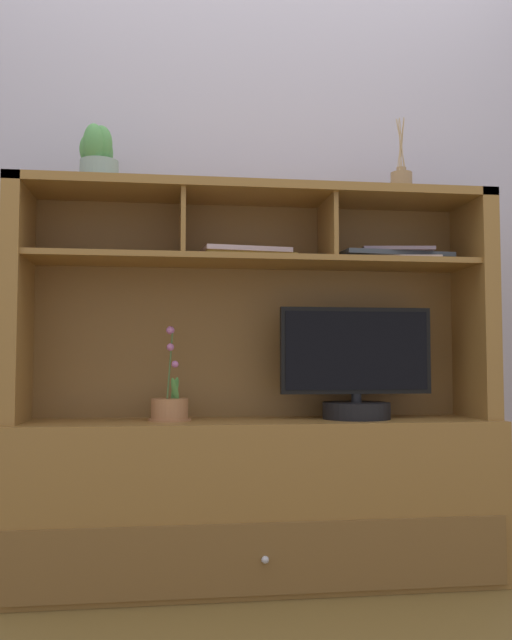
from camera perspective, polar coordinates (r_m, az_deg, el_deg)
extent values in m
cube|color=brown|center=(2.51, 0.00, -21.22)|extent=(6.00, 6.00, 0.02)
cube|color=#B4AEBE|center=(2.70, -0.65, 10.30)|extent=(6.00, 0.02, 2.80)
cube|color=olive|center=(2.44, 0.00, -14.81)|extent=(1.69, 0.40, 0.55)
cube|color=brown|center=(2.28, 0.73, -19.38)|extent=(1.62, 0.01, 0.22)
sphere|color=silver|center=(2.27, 0.77, -19.46)|extent=(0.02, 0.02, 0.02)
cube|color=olive|center=(2.43, -19.34, 1.55)|extent=(0.06, 0.31, 0.82)
cube|color=olive|center=(2.64, 17.80, 1.14)|extent=(0.06, 0.31, 0.82)
cube|color=brown|center=(2.54, -0.42, 0.79)|extent=(1.63, 0.02, 0.79)
cube|color=olive|center=(2.47, 0.00, 10.54)|extent=(1.69, 0.31, 0.03)
cube|color=olive|center=(2.42, 0.00, 4.93)|extent=(1.57, 0.27, 0.02)
cube|color=olive|center=(2.42, -6.19, 7.82)|extent=(0.02, 0.26, 0.22)
cube|color=olive|center=(2.49, 6.02, 7.51)|extent=(0.02, 0.26, 0.22)
cylinder|color=black|center=(2.45, 8.41, -7.52)|extent=(0.24, 0.24, 0.06)
cylinder|color=black|center=(2.45, 8.41, -6.49)|extent=(0.04, 0.04, 0.03)
cube|color=black|center=(2.45, 8.37, -2.55)|extent=(0.54, 0.03, 0.31)
cube|color=black|center=(2.43, 8.47, -2.55)|extent=(0.51, 0.00, 0.28)
cylinder|color=#AD7347|center=(2.37, -7.25, -7.46)|extent=(0.13, 0.13, 0.08)
cylinder|color=#AD7347|center=(2.37, -7.26, -8.27)|extent=(0.15, 0.15, 0.01)
cylinder|color=#4C6B38|center=(2.37, -7.22, -3.70)|extent=(0.02, 0.03, 0.24)
sphere|color=#C56FB0|center=(2.36, -6.80, -3.70)|extent=(0.02, 0.02, 0.02)
sphere|color=#C56FB0|center=(2.37, -7.20, -2.27)|extent=(0.03, 0.03, 0.03)
sphere|color=#C56FB0|center=(2.38, -7.19, -0.86)|extent=(0.03, 0.03, 0.03)
ellipsoid|color=#56A24C|center=(2.36, -6.81, -5.83)|extent=(0.04, 0.05, 0.09)
ellipsoid|color=#56A24C|center=(2.38, -6.82, -5.82)|extent=(0.04, 0.05, 0.09)
cube|color=#B6943B|center=(2.44, -0.60, 5.33)|extent=(0.33, 0.17, 0.02)
cube|color=beige|center=(2.46, -0.97, 5.70)|extent=(0.33, 0.23, 0.02)
cube|color=beige|center=(2.53, 11.35, 5.00)|extent=(0.34, 0.19, 0.01)
cube|color=#3B434B|center=(2.54, 11.44, 5.29)|extent=(0.42, 0.21, 0.02)
cube|color=slate|center=(2.54, 11.58, 5.64)|extent=(0.27, 0.21, 0.01)
cylinder|color=#94744D|center=(2.63, 12.09, 11.06)|extent=(0.08, 0.08, 0.09)
cylinder|color=#94744D|center=(2.64, 12.08, 12.18)|extent=(0.04, 0.04, 0.02)
cylinder|color=tan|center=(2.67, 12.13, 14.08)|extent=(0.00, 0.05, 0.20)
cylinder|color=tan|center=(2.67, 12.08, 14.07)|extent=(0.02, 0.02, 0.20)
cylinder|color=tan|center=(2.67, 12.00, 14.07)|extent=(0.03, 0.01, 0.20)
cylinder|color=tan|center=(2.67, 11.96, 14.09)|extent=(0.02, 0.04, 0.20)
cylinder|color=tan|center=(2.67, 11.99, 14.11)|extent=(0.01, 0.02, 0.20)
cylinder|color=tan|center=(2.67, 12.06, 14.12)|extent=(0.03, 0.01, 0.20)
cylinder|color=tan|center=(2.67, 12.13, 14.11)|extent=(0.03, 0.02, 0.20)
cylinder|color=gray|center=(2.45, -13.01, 12.00)|extent=(0.13, 0.13, 0.07)
cylinder|color=gray|center=(2.44, -13.02, 11.24)|extent=(0.15, 0.15, 0.01)
ellipsoid|color=#51944B|center=(2.48, -12.45, 13.60)|extent=(0.04, 0.08, 0.08)
ellipsoid|color=#51944B|center=(2.51, -12.39, 13.43)|extent=(0.04, 0.07, 0.10)
ellipsoid|color=#51944B|center=(2.51, -13.54, 13.15)|extent=(0.08, 0.04, 0.07)
ellipsoid|color=#51944B|center=(2.48, -13.90, 13.74)|extent=(0.06, 0.08, 0.10)
ellipsoid|color=#51944B|center=(2.45, -13.45, 14.20)|extent=(0.07, 0.08, 0.14)
ellipsoid|color=#51944B|center=(2.46, -12.86, 14.22)|extent=(0.08, 0.06, 0.13)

